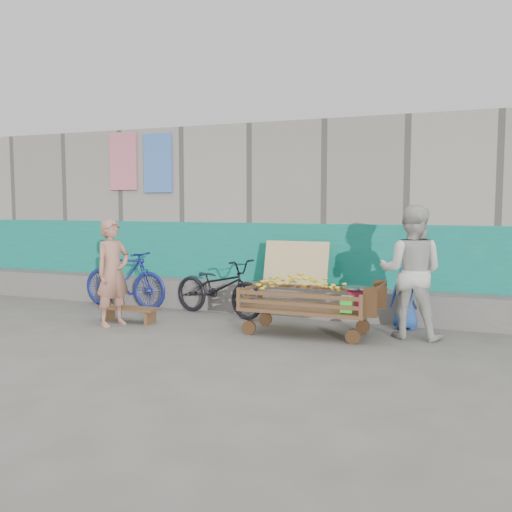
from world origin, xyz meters
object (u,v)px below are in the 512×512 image
at_px(banana_cart, 304,295).
at_px(bicycle_dark, 219,287).
at_px(child, 406,298).
at_px(bench, 129,311).
at_px(vendor_man, 113,273).
at_px(woman, 411,272).
at_px(bicycle_blue, 124,278).

bearing_deg(banana_cart, bicycle_dark, 155.76).
height_order(banana_cart, child, child).
relative_size(bench, vendor_man, 0.59).
bearing_deg(child, bicycle_dark, -7.89).
relative_size(banana_cart, child, 2.08).
bearing_deg(woman, bicycle_blue, -3.14).
bearing_deg(banana_cart, child, 33.04).
xyz_separation_m(vendor_man, woman, (3.95, 0.81, 0.10)).
relative_size(woman, child, 1.95).
distance_m(woman, child, 0.64).
xyz_separation_m(banana_cart, bench, (-2.57, -0.22, -0.36)).
bearing_deg(banana_cart, bench, -175.01).
bearing_deg(vendor_man, woman, -62.09).
height_order(bench, bicycle_dark, bicycle_dark).
xyz_separation_m(banana_cart, woman, (1.32, 0.31, 0.32)).
bearing_deg(woman, bicycle_dark, -6.05).
bearing_deg(bench, bicycle_blue, 127.80).
xyz_separation_m(vendor_man, child, (3.84, 1.28, -0.31)).
bearing_deg(woman, banana_cart, 15.02).
distance_m(bench, woman, 3.98).
distance_m(child, bicycle_dark, 2.79).
distance_m(child, bicycle_blue, 4.50).
xyz_separation_m(banana_cart, vendor_man, (-2.63, -0.50, 0.23)).
height_order(banana_cart, bench, banana_cart).
distance_m(vendor_man, woman, 4.04).
height_order(woman, bicycle_dark, woman).
relative_size(banana_cart, bicycle_dark, 1.08).
xyz_separation_m(bench, child, (3.77, 1.01, 0.27)).
xyz_separation_m(vendor_man, bicycle_blue, (-0.66, 1.21, -0.26)).
relative_size(banana_cart, bicycle_blue, 1.11).
bearing_deg(bench, banana_cart, 4.99).
bearing_deg(vendor_man, bench, 3.03).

